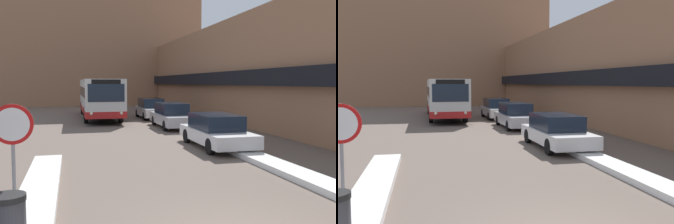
{
  "view_description": "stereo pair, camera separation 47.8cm",
  "coord_description": "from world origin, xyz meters",
  "views": [
    {
      "loc": [
        -2.8,
        -5.53,
        2.77
      ],
      "look_at": [
        0.53,
        7.28,
        1.73
      ],
      "focal_mm": 40.0,
      "sensor_mm": 36.0,
      "label": 1
    },
    {
      "loc": [
        -2.34,
        -5.65,
        2.77
      ],
      "look_at": [
        0.53,
        7.28,
        1.73
      ],
      "focal_mm": 40.0,
      "sensor_mm": 36.0,
      "label": 2
    }
  ],
  "objects": [
    {
      "name": "building_row_right",
      "position": [
        9.97,
        24.0,
        3.53
      ],
      "size": [
        5.5,
        60.0,
        7.06
      ],
      "color": "#996B4C",
      "rests_on": "ground_plane"
    },
    {
      "name": "building_backdrop_far",
      "position": [
        0.0,
        42.78,
        9.84
      ],
      "size": [
        26.0,
        8.0,
        19.68
      ],
      "color": "#996B4C",
      "rests_on": "ground_plane"
    },
    {
      "name": "snow_bank_left",
      "position": [
        -3.6,
        3.55,
        0.11
      ],
      "size": [
        0.9,
        9.09,
        0.22
      ],
      "color": "silver",
      "rests_on": "ground_plane"
    },
    {
      "name": "snow_bank_right",
      "position": [
        3.6,
        4.9,
        0.09
      ],
      "size": [
        0.9,
        10.89,
        0.19
      ],
      "color": "silver",
      "rests_on": "ground_plane"
    },
    {
      "name": "city_bus",
      "position": [
        -0.64,
        24.25,
        1.67
      ],
      "size": [
        2.64,
        12.4,
        3.0
      ],
      "color": "silver",
      "rests_on": "ground_plane"
    },
    {
      "name": "parked_car_front",
      "position": [
        3.2,
        9.34,
        0.72
      ],
      "size": [
        1.91,
        4.8,
        1.42
      ],
      "color": "silver",
      "rests_on": "ground_plane"
    },
    {
      "name": "parked_car_middle",
      "position": [
        3.2,
        16.63,
        0.75
      ],
      "size": [
        1.8,
        4.87,
        1.53
      ],
      "color": "#B7B7BC",
      "rests_on": "ground_plane"
    },
    {
      "name": "parked_car_back",
      "position": [
        3.2,
        22.81,
        0.76
      ],
      "size": [
        1.82,
        4.87,
        1.55
      ],
      "color": "silver",
      "rests_on": "ground_plane"
    },
    {
      "name": "stop_sign",
      "position": [
        -3.87,
        1.88,
        1.73
      ],
      "size": [
        0.76,
        0.08,
        2.38
      ],
      "color": "gray",
      "rests_on": "ground_plane"
    }
  ]
}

